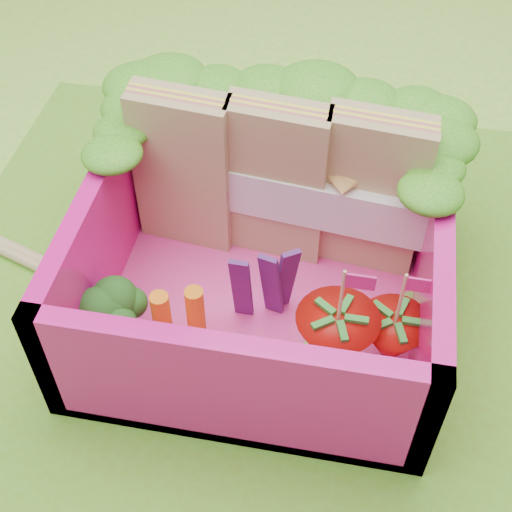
{
  "coord_description": "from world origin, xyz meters",
  "views": [
    {
      "loc": [
        0.36,
        -1.78,
        2.26
      ],
      "look_at": [
        0.03,
        0.0,
        0.28
      ],
      "focal_mm": 50.0,
      "sensor_mm": 36.0,
      "label": 1
    }
  ],
  "objects_px": {
    "sandwich_stack": "(278,182)",
    "chopsticks": "(35,261)",
    "bento_box": "(264,253)",
    "broccoli": "(114,309)",
    "strawberry_left": "(335,343)",
    "strawberry_right": "(391,341)"
  },
  "relations": [
    {
      "from": "sandwich_stack",
      "to": "broccoli",
      "type": "height_order",
      "value": "sandwich_stack"
    },
    {
      "from": "sandwich_stack",
      "to": "chopsticks",
      "type": "xyz_separation_m",
      "value": [
        -0.97,
        -0.27,
        -0.36
      ]
    },
    {
      "from": "bento_box",
      "to": "sandwich_stack",
      "type": "bearing_deg",
      "value": 89.07
    },
    {
      "from": "sandwich_stack",
      "to": "chopsticks",
      "type": "relative_size",
      "value": 0.59
    },
    {
      "from": "sandwich_stack",
      "to": "strawberry_left",
      "type": "relative_size",
      "value": 2.37
    },
    {
      "from": "bento_box",
      "to": "chopsticks",
      "type": "relative_size",
      "value": 0.61
    },
    {
      "from": "bento_box",
      "to": "strawberry_left",
      "type": "xyz_separation_m",
      "value": [
        0.31,
        -0.31,
        -0.08
      ]
    },
    {
      "from": "bento_box",
      "to": "strawberry_right",
      "type": "distance_m",
      "value": 0.57
    },
    {
      "from": "bento_box",
      "to": "sandwich_stack",
      "type": "height_order",
      "value": "sandwich_stack"
    },
    {
      "from": "chopsticks",
      "to": "strawberry_right",
      "type": "bearing_deg",
      "value": -9.74
    },
    {
      "from": "sandwich_stack",
      "to": "chopsticks",
      "type": "height_order",
      "value": "sandwich_stack"
    },
    {
      "from": "strawberry_left",
      "to": "chopsticks",
      "type": "height_order",
      "value": "strawberry_left"
    },
    {
      "from": "chopsticks",
      "to": "bento_box",
      "type": "bearing_deg",
      "value": -0.29
    },
    {
      "from": "bento_box",
      "to": "chopsticks",
      "type": "bearing_deg",
      "value": 179.71
    },
    {
      "from": "broccoli",
      "to": "bento_box",
      "type": "bearing_deg",
      "value": 33.09
    },
    {
      "from": "bento_box",
      "to": "strawberry_right",
      "type": "bearing_deg",
      "value": -26.3
    },
    {
      "from": "strawberry_left",
      "to": "chopsticks",
      "type": "relative_size",
      "value": 0.25
    },
    {
      "from": "sandwich_stack",
      "to": "broccoli",
      "type": "xyz_separation_m",
      "value": [
        -0.49,
        -0.59,
        -0.17
      ]
    },
    {
      "from": "chopsticks",
      "to": "broccoli",
      "type": "bearing_deg",
      "value": -34.15
    },
    {
      "from": "strawberry_right",
      "to": "chopsticks",
      "type": "xyz_separation_m",
      "value": [
        -1.47,
        0.25,
        -0.15
      ]
    },
    {
      "from": "chopsticks",
      "to": "strawberry_left",
      "type": "bearing_deg",
      "value": -13.81
    },
    {
      "from": "strawberry_left",
      "to": "chopsticks",
      "type": "distance_m",
      "value": 1.32
    }
  ]
}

